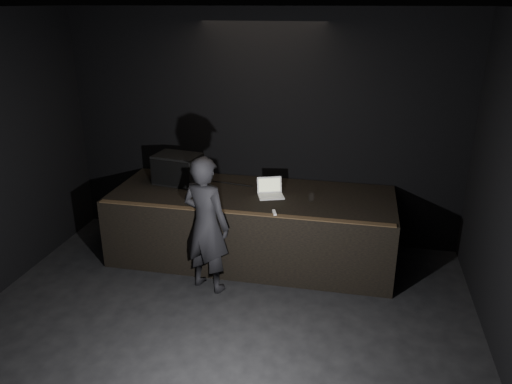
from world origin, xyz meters
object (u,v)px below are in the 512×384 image
(stage_riser, at_px, (252,226))
(beer_can, at_px, (215,201))
(laptop, at_px, (270,191))
(person, at_px, (206,225))
(stage_monitor, at_px, (178,169))

(stage_riser, bearing_deg, beer_can, -122.06)
(laptop, bearing_deg, person, -144.51)
(laptop, height_order, beer_can, laptop)
(beer_can, relative_size, person, 0.09)
(stage_monitor, relative_size, person, 0.40)
(stage_monitor, height_order, person, person)
(stage_monitor, relative_size, beer_can, 4.30)
(laptop, relative_size, person, 0.24)
(stage_riser, bearing_deg, person, -112.14)
(laptop, bearing_deg, beer_can, -157.49)
(stage_riser, relative_size, laptop, 9.28)
(person, bearing_deg, laptop, -105.39)
(laptop, distance_m, beer_can, 0.86)
(laptop, bearing_deg, stage_monitor, 151.38)
(beer_can, bearing_deg, stage_riser, 57.94)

